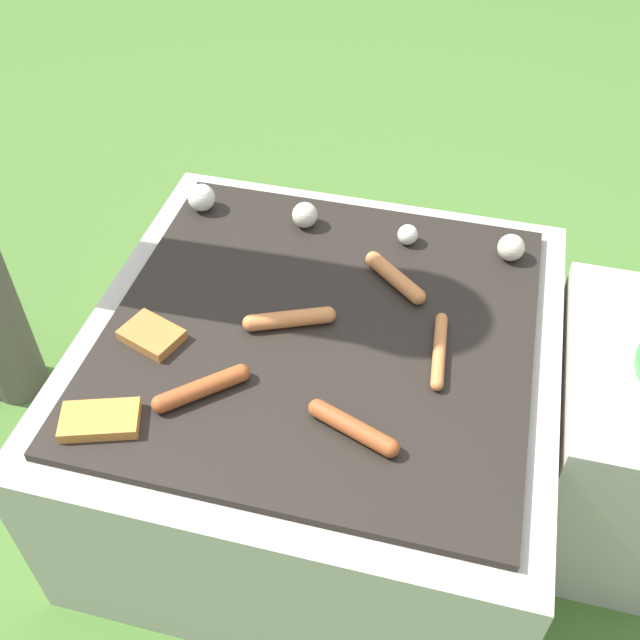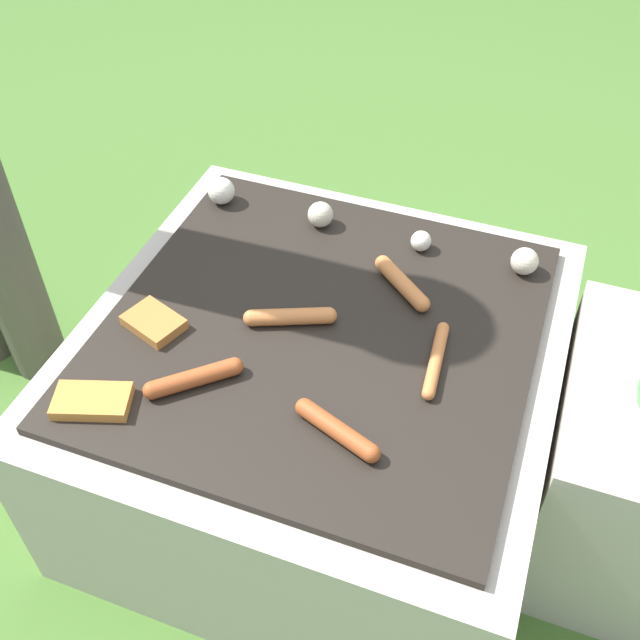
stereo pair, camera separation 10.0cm
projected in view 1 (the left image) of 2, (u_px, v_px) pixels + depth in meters
name	position (u px, v px, depth m)	size (l,w,h in m)	color
ground_plane	(320.00, 468.00, 1.65)	(14.00, 14.00, 0.00)	#47702D
grill	(320.00, 406.00, 1.49)	(0.85, 0.85, 0.44)	#B2AA9E
sausage_front_center	(289.00, 319.00, 1.33)	(0.16, 0.08, 0.03)	#C6753D
sausage_front_left	(353.00, 428.00, 1.16)	(0.16, 0.08, 0.03)	#A34C23
sausage_back_left	(395.00, 277.00, 1.41)	(0.13, 0.11, 0.03)	#C6753D
sausage_mid_right	(439.00, 350.00, 1.28)	(0.03, 0.18, 0.02)	#C6753D
sausage_front_right	(202.00, 388.00, 1.22)	(0.13, 0.12, 0.03)	#A34C23
bread_slice_right	(100.00, 420.00, 1.18)	(0.14, 0.10, 0.02)	#D18438
bread_slice_center	(152.00, 335.00, 1.31)	(0.12, 0.10, 0.02)	#B27033
mushroom_row	(334.00, 220.00, 1.52)	(0.70, 0.06, 0.06)	silver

